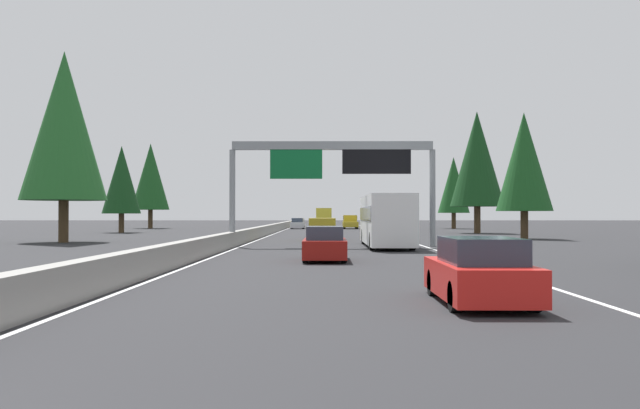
% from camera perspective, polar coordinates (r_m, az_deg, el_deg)
% --- Properties ---
extents(ground_plane, '(320.00, 320.00, 0.00)m').
position_cam_1_polar(ground_plane, '(65.69, -4.29, -2.55)').
color(ground_plane, '#262628').
extents(median_barrier, '(180.00, 0.56, 0.90)m').
position_cam_1_polar(median_barrier, '(85.64, -3.38, -1.84)').
color(median_barrier, gray).
rests_on(median_barrier, ground).
extents(shoulder_stripe_right, '(160.00, 0.16, 0.01)m').
position_cam_1_polar(shoulder_stripe_right, '(75.71, 5.07, -2.31)').
color(shoulder_stripe_right, silver).
rests_on(shoulder_stripe_right, ground).
extents(shoulder_stripe_median, '(160.00, 0.16, 0.01)m').
position_cam_1_polar(shoulder_stripe_median, '(75.64, -3.47, -2.32)').
color(shoulder_stripe_median, silver).
rests_on(shoulder_stripe_median, ground).
extents(sign_gantry_overhead, '(0.50, 12.68, 6.46)m').
position_cam_1_polar(sign_gantry_overhead, '(42.11, 1.27, 3.48)').
color(sign_gantry_overhead, gray).
rests_on(sign_gantry_overhead, ground).
extents(sedan_distant_b, '(4.40, 1.80, 1.47)m').
position_cam_1_polar(sedan_distant_b, '(15.62, 13.13, -5.56)').
color(sedan_distant_b, red).
rests_on(sedan_distant_b, ground).
extents(sedan_mid_left, '(4.40, 1.80, 1.47)m').
position_cam_1_polar(sedan_mid_left, '(29.12, 0.39, -3.37)').
color(sedan_mid_left, maroon).
rests_on(sedan_mid_left, ground).
extents(minivan_far_right, '(5.00, 1.95, 1.69)m').
position_cam_1_polar(minivan_far_right, '(51.90, 0.20, -1.96)').
color(minivan_far_right, '#AD931E').
rests_on(minivan_far_right, ground).
extents(sedan_mid_right, '(4.40, 1.80, 1.47)m').
position_cam_1_polar(sedan_mid_right, '(93.55, -1.88, -1.62)').
color(sedan_mid_right, silver).
rests_on(sedan_mid_right, ground).
extents(bus_mid_center, '(11.50, 2.55, 3.10)m').
position_cam_1_polar(bus_mid_center, '(41.77, 5.49, -1.18)').
color(bus_mid_center, white).
rests_on(bus_mid_center, ground).
extents(pickup_near_center, '(5.60, 2.00, 1.86)m').
position_cam_1_polar(pickup_near_center, '(94.09, 2.53, -1.47)').
color(pickup_near_center, '#AD931E').
rests_on(pickup_near_center, ground).
extents(box_truck_far_center, '(8.50, 2.40, 2.95)m').
position_cam_1_polar(box_truck_far_center, '(109.63, 0.33, -1.01)').
color(box_truck_far_center, gold).
rests_on(box_truck_far_center, ground).
extents(sedan_distant_a, '(4.40, 1.80, 1.47)m').
position_cam_1_polar(sedan_distant_a, '(58.88, 0.20, -2.08)').
color(sedan_distant_a, white).
rests_on(sedan_distant_a, ground).
extents(conifer_right_near, '(4.49, 4.49, 10.21)m').
position_cam_1_polar(conifer_right_near, '(57.48, 16.64, 3.42)').
color(conifer_right_near, '#4C3823').
rests_on(conifer_right_near, ground).
extents(conifer_right_mid, '(5.61, 5.61, 12.74)m').
position_cam_1_polar(conifer_right_mid, '(73.23, 12.95, 3.72)').
color(conifer_right_mid, '#4C3823').
rests_on(conifer_right_mid, ground).
extents(conifer_right_far, '(4.36, 4.36, 9.90)m').
position_cam_1_polar(conifer_right_far, '(96.16, 11.07, 1.60)').
color(conifer_right_far, '#4C3823').
rests_on(conifer_right_far, ground).
extents(conifer_left_near, '(5.94, 5.94, 13.50)m').
position_cam_1_polar(conifer_left_near, '(51.71, -20.55, 6.15)').
color(conifer_left_near, '#4C3823').
rests_on(conifer_left_near, ground).
extents(conifer_left_mid, '(4.13, 4.13, 9.39)m').
position_cam_1_polar(conifer_left_mid, '(76.80, -16.20, 1.99)').
color(conifer_left_mid, '#4C3823').
rests_on(conifer_left_mid, ground).
extents(conifer_left_far, '(5.26, 5.26, 11.96)m').
position_cam_1_polar(conifer_left_far, '(99.06, -13.94, 2.26)').
color(conifer_left_far, '#4C3823').
rests_on(conifer_left_far, ground).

